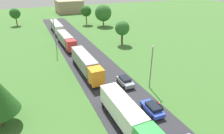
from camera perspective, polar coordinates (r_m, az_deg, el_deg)
name	(u,v)px	position (r m, az deg, el deg)	size (l,w,h in m)	color
road	(112,87)	(35.01, -0.05, -5.96)	(10.00, 140.00, 0.06)	#2B2B30
lane_marking_centre	(123,99)	(31.72, 3.12, -9.52)	(0.16, 119.50, 0.01)	white
truck_lead	(127,115)	(25.37, 4.45, -13.98)	(2.62, 12.30, 3.53)	green
truck_second	(86,63)	(39.66, -7.69, 1.11)	(2.60, 14.38, 3.61)	orange
truck_third	(66,40)	(56.77, -13.34, 7.87)	(2.85, 13.61, 3.40)	red
truck_fourth	(56,27)	(73.19, -16.04, 11.37)	(2.55, 14.24, 3.60)	white
car_second	(152,108)	(29.13, 11.83, -11.81)	(1.85, 4.14, 1.44)	blue
car_third	(125,81)	(35.39, 3.90, -4.15)	(1.85, 4.12, 1.47)	#8C939E
motorcycle_courier	(159,105)	(30.40, 13.77, -10.92)	(0.28, 1.94, 0.91)	black
lamppost_second	(151,65)	(33.63, 11.50, 0.57)	(0.36, 0.36, 7.88)	slate
lamppost_third	(55,34)	(51.56, -16.51, 9.32)	(0.36, 0.36, 9.16)	slate
tree_birch	(15,14)	(89.99, -26.68, 13.88)	(4.15, 4.15, 6.92)	#513823
tree_maple	(122,28)	(56.63, 3.04, 11.34)	(4.19, 4.19, 6.94)	#513823
tree_elm	(86,11)	(83.47, -7.68, 15.98)	(4.42, 4.42, 7.70)	#513823
tree_lime	(103,13)	(80.25, -2.60, 15.61)	(6.61, 6.61, 8.50)	#513823
distant_building	(69,6)	(116.90, -12.53, 17.03)	(13.60, 13.52, 6.61)	#9E846B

